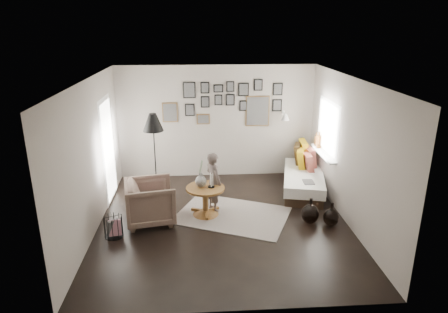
{
  "coord_description": "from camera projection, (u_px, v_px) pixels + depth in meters",
  "views": [
    {
      "loc": [
        -0.43,
        -6.56,
        3.48
      ],
      "look_at": [
        0.05,
        0.5,
        1.1
      ],
      "focal_mm": 32.0,
      "sensor_mm": 36.0,
      "label": 1
    }
  ],
  "objects": [
    {
      "name": "door_left",
      "position": [
        108.0,
        150.0,
        8.0
      ],
      "size": [
        0.0,
        2.14,
        2.14
      ],
      "color": "white",
      "rests_on": "wall_left"
    },
    {
      "name": "wall_left",
      "position": [
        91.0,
        158.0,
        6.79
      ],
      "size": [
        0.0,
        4.8,
        4.8
      ],
      "primitive_type": "plane",
      "rotation": [
        1.57,
        0.0,
        1.57
      ],
      "color": "#9F968B",
      "rests_on": "ground"
    },
    {
      "name": "wall_sconce",
      "position": [
        285.0,
        117.0,
        9.0
      ],
      "size": [
        0.18,
        0.36,
        0.16
      ],
      "color": "white",
      "rests_on": "wall_back"
    },
    {
      "name": "floor_lamp",
      "position": [
        153.0,
        126.0,
        7.95
      ],
      "size": [
        0.42,
        0.42,
        1.78
      ],
      "rotation": [
        0.0,
        0.0,
        -0.02
      ],
      "color": "black",
      "rests_on": "ground"
    },
    {
      "name": "magazine_on_daybed",
      "position": [
        308.0,
        182.0,
        8.04
      ],
      "size": [
        0.22,
        0.29,
        0.02
      ],
      "primitive_type": "cube",
      "rotation": [
        0.0,
        0.0,
        -0.05
      ],
      "color": "black",
      "rests_on": "daybed"
    },
    {
      "name": "wall_right",
      "position": [
        349.0,
        152.0,
        7.07
      ],
      "size": [
        0.0,
        4.8,
        4.8
      ],
      "primitive_type": "plane",
      "rotation": [
        1.57,
        0.0,
        -1.57
      ],
      "color": "#9F968B",
      "rests_on": "ground"
    },
    {
      "name": "rug",
      "position": [
        232.0,
        215.0,
        7.59
      ],
      "size": [
        2.41,
        2.1,
        0.01
      ],
      "primitive_type": "cube",
      "rotation": [
        0.0,
        0.0,
        -0.41
      ],
      "color": "silver",
      "rests_on": "ground"
    },
    {
      "name": "ceiling",
      "position": [
        223.0,
        79.0,
        6.51
      ],
      "size": [
        4.8,
        4.8,
        0.0
      ],
      "primitive_type": "plane",
      "rotation": [
        3.14,
        0.0,
        0.0
      ],
      "color": "white",
      "rests_on": "wall_back"
    },
    {
      "name": "armchair",
      "position": [
        150.0,
        202.0,
        7.23
      ],
      "size": [
        1.01,
        0.99,
        0.79
      ],
      "primitive_type": "imported",
      "rotation": [
        0.0,
        0.0,
        1.75
      ],
      "color": "brown",
      "rests_on": "ground"
    },
    {
      "name": "ground",
      "position": [
        223.0,
        222.0,
        7.34
      ],
      "size": [
        4.8,
        4.8,
        0.0
      ],
      "primitive_type": "plane",
      "color": "black",
      "rests_on": "ground"
    },
    {
      "name": "magazine_basket",
      "position": [
        114.0,
        226.0,
        6.79
      ],
      "size": [
        0.4,
        0.4,
        0.38
      ],
      "rotation": [
        0.0,
        0.0,
        0.41
      ],
      "color": "black",
      "rests_on": "ground"
    },
    {
      "name": "wall_front",
      "position": [
        237.0,
        219.0,
        4.66
      ],
      "size": [
        4.5,
        0.0,
        4.5
      ],
      "primitive_type": "plane",
      "rotation": [
        -1.57,
        0.0,
        0.0
      ],
      "color": "#9F968B",
      "rests_on": "ground"
    },
    {
      "name": "vase",
      "position": [
        201.0,
        179.0,
        7.39
      ],
      "size": [
        0.21,
        0.21,
        0.52
      ],
      "color": "black",
      "rests_on": "pedestal_table"
    },
    {
      "name": "pedestal_table",
      "position": [
        206.0,
        202.0,
        7.53
      ],
      "size": [
        0.72,
        0.72,
        0.57
      ],
      "rotation": [
        0.0,
        0.0,
        0.31
      ],
      "color": "brown",
      "rests_on": "ground"
    },
    {
      "name": "candles",
      "position": [
        211.0,
        181.0,
        7.39
      ],
      "size": [
        0.12,
        0.12,
        0.27
      ],
      "color": "black",
      "rests_on": "pedestal_table"
    },
    {
      "name": "window_right",
      "position": [
        321.0,
        149.0,
        8.45
      ],
      "size": [
        0.15,
        1.32,
        1.3
      ],
      "color": "white",
      "rests_on": "wall_right"
    },
    {
      "name": "gallery_wall",
      "position": [
        229.0,
        103.0,
        9.06
      ],
      "size": [
        2.74,
        0.03,
        1.08
      ],
      "color": "brown",
      "rests_on": "wall_back"
    },
    {
      "name": "armchair_cushion",
      "position": [
        152.0,
        196.0,
        7.26
      ],
      "size": [
        0.41,
        0.42,
        0.16
      ],
      "primitive_type": "cube",
      "rotation": [
        -0.21,
        0.0,
        0.15
      ],
      "color": "beige",
      "rests_on": "armchair"
    },
    {
      "name": "wall_back",
      "position": [
        216.0,
        122.0,
        9.2
      ],
      "size": [
        4.5,
        0.0,
        4.5
      ],
      "primitive_type": "plane",
      "rotation": [
        1.57,
        0.0,
        0.0
      ],
      "color": "#9F968B",
      "rests_on": "ground"
    },
    {
      "name": "child",
      "position": [
        214.0,
        182.0,
        7.63
      ],
      "size": [
        0.45,
        0.51,
        1.17
      ],
      "primitive_type": "imported",
      "rotation": [
        0.0,
        0.0,
        2.07
      ],
      "color": "#534541",
      "rests_on": "ground"
    },
    {
      "name": "demijohn_large",
      "position": [
        310.0,
        214.0,
        7.24
      ],
      "size": [
        0.32,
        0.32,
        0.49
      ],
      "color": "black",
      "rests_on": "ground"
    },
    {
      "name": "demijohn_small",
      "position": [
        331.0,
        217.0,
        7.16
      ],
      "size": [
        0.29,
        0.29,
        0.44
      ],
      "color": "black",
      "rests_on": "ground"
    },
    {
      "name": "daybed",
      "position": [
        302.0,
        177.0,
        8.69
      ],
      "size": [
        1.21,
        2.0,
        0.92
      ],
      "rotation": [
        0.0,
        0.0,
        -0.23
      ],
      "color": "black",
      "rests_on": "ground"
    }
  ]
}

